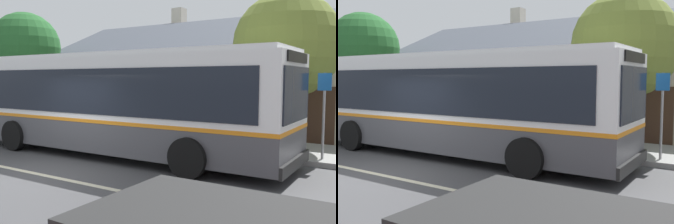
{
  "view_description": "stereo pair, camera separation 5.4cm",
  "coord_description": "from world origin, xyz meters",
  "views": [
    {
      "loc": [
        7.8,
        -6.01,
        2.39
      ],
      "look_at": [
        1.67,
        3.62,
        1.37
      ],
      "focal_mm": 40.0,
      "sensor_mm": 36.0,
      "label": 1
    },
    {
      "loc": [
        7.84,
        -5.98,
        2.39
      ],
      "look_at": [
        1.67,
        3.62,
        1.37
      ],
      "focal_mm": 40.0,
      "sensor_mm": 36.0,
      "label": 2
    }
  ],
  "objects": [
    {
      "name": "bench_down_street",
      "position": [
        -3.06,
        6.0,
        0.57
      ],
      "size": [
        1.75,
        0.51,
        0.94
      ],
      "color": "brown",
      "rests_on": "sidewalk_far"
    },
    {
      "name": "bus_stop_sign",
      "position": [
        5.91,
        4.99,
        1.64
      ],
      "size": [
        0.36,
        0.07,
        2.4
      ],
      "color": "gray",
      "rests_on": "sidewalk_far"
    },
    {
      "name": "lane_divider_stripe",
      "position": [
        0.0,
        0.0,
        0.0
      ],
      "size": [
        60.0,
        0.16,
        0.01
      ],
      "primitive_type": "cube",
      "color": "beige",
      "rests_on": "ground"
    },
    {
      "name": "community_building",
      "position": [
        1.86,
        13.26,
        1.95
      ],
      "size": [
        22.88,
        9.75,
        6.71
      ],
      "color": "beige",
      "rests_on": "ground"
    },
    {
      "name": "street_tree_primary",
      "position": [
        4.39,
        6.63,
        3.46
      ],
      "size": [
        3.52,
        3.52,
        5.24
      ],
      "color": "#4C3828",
      "rests_on": "ground"
    },
    {
      "name": "ground_plane",
      "position": [
        0.0,
        0.0,
        0.0
      ],
      "size": [
        300.0,
        300.0,
        0.0
      ],
      "primitive_type": "plane",
      "color": "#424244"
    },
    {
      "name": "bike_rack",
      "position": [
        -9.79,
        6.1,
        0.68
      ],
      "size": [
        1.16,
        0.06,
        0.78
      ],
      "color": "slate",
      "rests_on": "sidewalk_far"
    },
    {
      "name": "street_tree_secondary",
      "position": [
        -9.34,
        6.77,
        3.9
      ],
      "size": [
        3.68,
        3.68,
        5.85
      ],
      "color": "#4C3828",
      "rests_on": "ground"
    },
    {
      "name": "sidewalk_far",
      "position": [
        0.0,
        6.0,
        0.07
      ],
      "size": [
        60.0,
        3.0,
        0.15
      ],
      "primitive_type": "cube",
      "color": "gray",
      "rests_on": "ground"
    },
    {
      "name": "bench_by_building",
      "position": [
        -7.02,
        5.45,
        0.57
      ],
      "size": [
        1.65,
        0.51,
        0.94
      ],
      "color": "brown",
      "rests_on": "sidewalk_far"
    },
    {
      "name": "transit_bus",
      "position": [
        -0.02,
        2.9,
        1.69
      ],
      "size": [
        11.48,
        2.8,
        3.13
      ],
      "color": "#47474C",
      "rests_on": "ground"
    }
  ]
}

